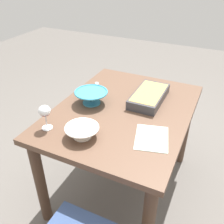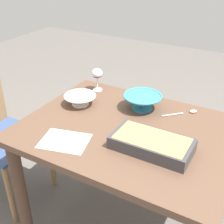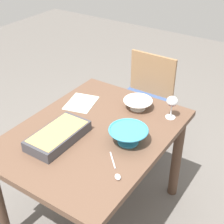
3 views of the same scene
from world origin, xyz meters
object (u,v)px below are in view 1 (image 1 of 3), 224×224
at_px(dining_table, 123,123).
at_px(wine_glass, 45,112).
at_px(mixing_bowl, 82,131).
at_px(serving_spoon, 98,86).
at_px(small_bowl, 91,97).
at_px(napkin, 152,138).
at_px(casserole_dish, 149,96).

distance_m(dining_table, wine_glass, 0.57).
bearing_deg(dining_table, mixing_bowl, 166.03).
bearing_deg(serving_spoon, mixing_bowl, -160.15).
xyz_separation_m(small_bowl, napkin, (-0.20, -0.50, -0.05)).
height_order(wine_glass, mixing_bowl, wine_glass).
distance_m(mixing_bowl, napkin, 0.40).
bearing_deg(wine_glass, dining_table, -39.27).
xyz_separation_m(casserole_dish, small_bowl, (-0.21, 0.35, 0.02)).
bearing_deg(serving_spoon, small_bowl, -162.37).
height_order(small_bowl, napkin, small_bowl).
distance_m(wine_glass, serving_spoon, 0.64).
height_order(dining_table, casserole_dish, casserole_dish).
bearing_deg(napkin, casserole_dish, 20.45).
bearing_deg(casserole_dish, mixing_bowl, 159.42).
bearing_deg(small_bowl, wine_glass, 165.90).
bearing_deg(small_bowl, serving_spoon, 17.63).
bearing_deg(mixing_bowl, casserole_dish, -20.58).
relative_size(dining_table, small_bowl, 4.95).
bearing_deg(serving_spoon, dining_table, -125.77).
bearing_deg(small_bowl, casserole_dish, -59.15).
bearing_deg(dining_table, serving_spoon, 54.23).
relative_size(dining_table, serving_spoon, 6.66).
relative_size(wine_glass, napkin, 0.66).
bearing_deg(wine_glass, serving_spoon, -1.30).
relative_size(wine_glass, serving_spoon, 0.91).
bearing_deg(napkin, small_bowl, 68.47).
distance_m(dining_table, serving_spoon, 0.41).
distance_m(wine_glass, small_bowl, 0.39).
bearing_deg(dining_table, napkin, -129.77).
distance_m(casserole_dish, napkin, 0.44).
bearing_deg(casserole_dish, dining_table, 147.48).
relative_size(casserole_dish, small_bowl, 1.66).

